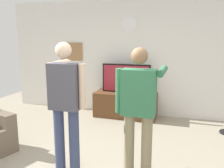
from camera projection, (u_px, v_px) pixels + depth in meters
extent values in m
cube|color=silver|center=(135.00, 58.00, 5.88)|extent=(6.40, 0.10, 2.70)
cube|color=brown|center=(125.00, 105.00, 5.79)|extent=(1.42, 0.55, 0.57)
sphere|color=black|center=(122.00, 107.00, 5.52)|extent=(0.04, 0.04, 0.04)
cube|color=black|center=(126.00, 78.00, 5.72)|extent=(1.12, 0.06, 0.66)
cube|color=maroon|center=(126.00, 79.00, 5.69)|extent=(1.06, 0.01, 0.60)
cylinder|color=white|center=(129.00, 24.00, 5.71)|extent=(0.33, 0.03, 0.33)
cube|color=#997047|center=(72.00, 52.00, 6.26)|extent=(0.59, 0.04, 0.45)
cylinder|color=#384266|center=(60.00, 140.00, 3.42)|extent=(0.14, 0.14, 0.92)
cylinder|color=#384266|center=(74.00, 142.00, 3.36)|extent=(0.14, 0.14, 0.92)
cube|color=#4C4C56|center=(65.00, 86.00, 3.25)|extent=(0.40, 0.22, 0.61)
sphere|color=beige|center=(63.00, 50.00, 3.16)|extent=(0.21, 0.21, 0.21)
cylinder|color=beige|center=(58.00, 64.00, 3.54)|extent=(0.09, 0.58, 0.09)
cube|color=white|center=(68.00, 62.00, 3.84)|extent=(0.04, 0.12, 0.04)
cylinder|color=beige|center=(82.00, 86.00, 3.17)|extent=(0.09, 0.09, 0.58)
cylinder|color=gray|center=(129.00, 146.00, 3.30)|extent=(0.14, 0.14, 0.88)
cylinder|color=gray|center=(147.00, 148.00, 3.23)|extent=(0.14, 0.14, 0.88)
cube|color=#33724C|center=(139.00, 92.00, 3.12)|extent=(0.43, 0.22, 0.59)
sphere|color=#8C6647|center=(140.00, 56.00, 3.04)|extent=(0.21, 0.21, 0.21)
cylinder|color=#33724C|center=(119.00, 91.00, 3.20)|extent=(0.09, 0.09, 0.58)
cylinder|color=#33724C|center=(163.00, 71.00, 3.28)|extent=(0.09, 0.58, 0.09)
cube|color=white|center=(165.00, 68.00, 3.58)|extent=(0.04, 0.12, 0.04)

